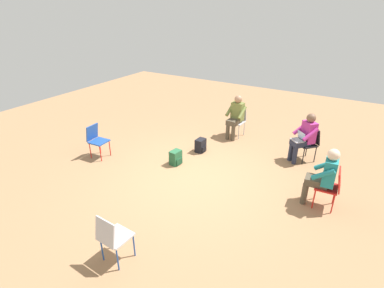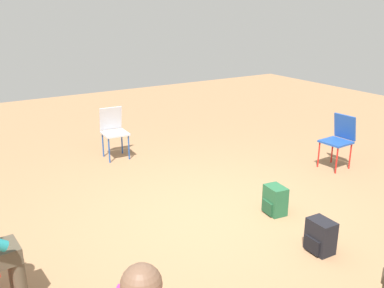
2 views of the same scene
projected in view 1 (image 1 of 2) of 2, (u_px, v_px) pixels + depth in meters
ground_plane at (196, 177)px, 6.85m from camera, size 16.64×16.64×0.00m
chair_north at (96, 139)px, 7.54m from camera, size 0.42×0.46×0.85m
chair_southeast at (309, 142)px, 7.38m from camera, size 0.59×0.58×0.85m
chair_south at (331, 185)px, 5.63m from camera, size 0.42×0.46×0.85m
chair_west at (112, 236)px, 4.42m from camera, size 0.46×0.42×0.85m
chair_east at (238, 119)px, 8.77m from camera, size 0.47×0.43×0.85m
person_with_laptop at (305, 135)px, 7.25m from camera, size 0.64×0.63×1.24m
person_in_olive at (236, 115)px, 8.56m from camera, size 0.54×0.52×1.24m
person_in_teal at (324, 174)px, 5.62m from camera, size 0.51×0.54×1.24m
backpack_near_laptop_user at (201, 146)px, 7.93m from camera, size 0.29×0.26×0.36m
backpack_by_empty_chair at (176, 158)px, 7.32m from camera, size 0.30×0.27×0.36m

